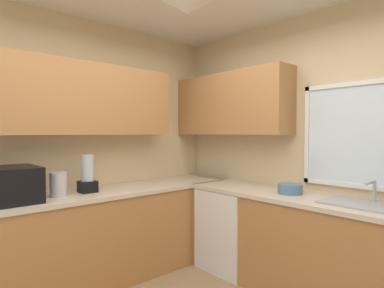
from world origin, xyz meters
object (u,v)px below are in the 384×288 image
object	(u,v)px
microwave	(13,184)
kettle	(58,184)
dishwasher	(233,228)
sink_assembly	(367,204)
bowl	(290,189)
blender_appliance	(87,175)

from	to	relation	value
microwave	kettle	bearing A→B (deg)	86.76
dishwasher	sink_assembly	distance (m)	1.41
kettle	bowl	bearing A→B (deg)	51.81
bowl	kettle	bearing A→B (deg)	-128.19
microwave	sink_assembly	size ratio (longest dim) A/B	0.75
microwave	kettle	world-z (taller)	microwave
dishwasher	kettle	size ratio (longest dim) A/B	3.96
microwave	blender_appliance	size ratio (longest dim) A/B	1.33
sink_assembly	bowl	world-z (taller)	sink_assembly
blender_appliance	dishwasher	bearing A→B (deg)	63.95
dishwasher	kettle	xyz separation A→B (m)	(-0.64, -1.63, 0.58)
dishwasher	kettle	bearing A→B (deg)	-111.47
kettle	blender_appliance	world-z (taller)	blender_appliance
dishwasher	microwave	bearing A→B (deg)	-108.43
kettle	bowl	xyz separation A→B (m)	(1.30, 1.66, -0.06)
sink_assembly	blender_appliance	distance (m)	2.43
dishwasher	blender_appliance	xyz separation A→B (m)	(-0.66, -1.35, 0.63)
sink_assembly	bowl	bearing A→B (deg)	-179.48
dishwasher	microwave	xyz separation A→B (m)	(-0.66, -1.98, 0.62)
sink_assembly	kettle	bearing A→B (deg)	-139.79
kettle	sink_assembly	size ratio (longest dim) A/B	0.34
kettle	sink_assembly	xyz separation A→B (m)	(1.97, 1.66, -0.10)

